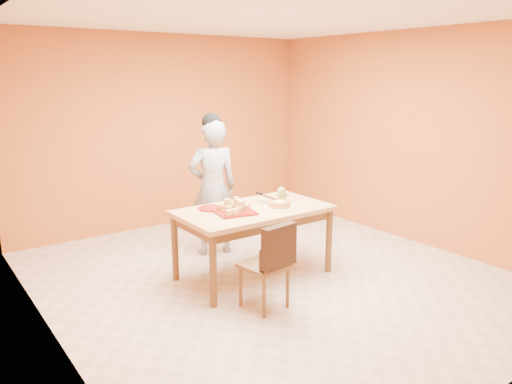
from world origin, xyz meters
TOP-DOWN VIEW (x-y plane):
  - floor at (0.00, 0.00)m, footprint 5.00×5.00m
  - ceiling at (0.00, 0.00)m, footprint 5.00×5.00m
  - wall_back at (0.00, 2.50)m, footprint 4.50×0.00m
  - wall_left at (-2.25, 0.00)m, footprint 0.00×5.00m
  - wall_right at (2.25, 0.00)m, footprint 0.00×5.00m
  - dining_table at (-0.14, 0.15)m, footprint 1.60×0.90m
  - dining_chair at (-0.50, -0.54)m, footprint 0.44×0.50m
  - pastry_pile at (-0.41, 0.12)m, footprint 0.34×0.34m
  - person at (-0.12, 1.03)m, footprint 0.68×0.54m
  - pastry_platter at (-0.41, 0.12)m, footprint 0.44×0.44m
  - red_dinner_plate at (-0.51, 0.39)m, footprint 0.29×0.29m
  - white_cake_plate at (0.08, 0.01)m, footprint 0.40×0.40m
  - sponge_cake at (0.08, 0.01)m, footprint 0.33×0.33m
  - cake_server at (0.09, 0.19)m, footprint 0.06×0.28m
  - egg_ornament at (0.36, 0.31)m, footprint 0.13×0.11m
  - magenta_glass at (0.41, 0.37)m, footprint 0.08×0.08m
  - checker_tin at (0.46, 0.40)m, footprint 0.11×0.11m

SIDE VIEW (x-z plane):
  - floor at x=0.00m, z-range 0.00..0.00m
  - dining_chair at x=-0.50m, z-range 0.02..0.86m
  - dining_table at x=-0.14m, z-range 0.29..1.05m
  - white_cake_plate at x=0.08m, z-range 0.76..0.77m
  - red_dinner_plate at x=-0.51m, z-range 0.76..0.78m
  - pastry_platter at x=-0.41m, z-range 0.76..0.78m
  - checker_tin at x=0.46m, z-range 0.76..0.79m
  - sponge_cake at x=0.08m, z-range 0.77..0.83m
  - magenta_glass at x=0.41m, z-range 0.76..0.85m
  - person at x=-0.12m, z-range 0.00..1.63m
  - egg_ornament at x=0.36m, z-range 0.76..0.90m
  - cake_server at x=0.09m, z-range 0.83..0.84m
  - pastry_pile at x=-0.41m, z-range 0.78..0.89m
  - wall_back at x=0.00m, z-range -0.90..3.60m
  - wall_left at x=-2.25m, z-range -1.15..3.85m
  - wall_right at x=2.25m, z-range -1.15..3.85m
  - ceiling at x=0.00m, z-range 2.70..2.70m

